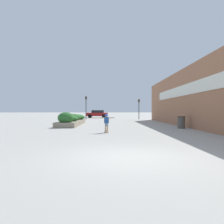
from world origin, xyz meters
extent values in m
plane|color=#A3A099|center=(0.00, 0.00, 0.00)|extent=(300.00, 300.00, 0.00)
cube|color=#9E6647|center=(6.17, 10.32, 2.55)|extent=(0.60, 32.19, 5.09)
cube|color=silver|center=(5.83, 8.20, 3.17)|extent=(0.06, 25.50, 0.92)
cube|color=gray|center=(-4.26, 14.98, 0.21)|extent=(1.74, 8.00, 0.43)
ellipsoid|color=#286028|center=(-4.24, 11.84, 0.80)|extent=(1.36, 1.36, 0.98)
ellipsoid|color=#286028|center=(-4.26, 13.84, 0.67)|extent=(1.57, 1.67, 0.64)
ellipsoid|color=#286028|center=(-4.35, 16.09, 0.71)|extent=(1.60, 1.59, 0.74)
ellipsoid|color=#286028|center=(-4.23, 17.89, 0.67)|extent=(1.84, 2.04, 0.65)
cube|color=olive|center=(-0.77, 7.46, 0.09)|extent=(0.28, 0.65, 0.01)
cylinder|color=beige|center=(-0.88, 7.66, 0.03)|extent=(0.05, 0.06, 0.06)
cylinder|color=beige|center=(-0.74, 7.69, 0.03)|extent=(0.05, 0.06, 0.06)
cylinder|color=beige|center=(-0.79, 7.23, 0.03)|extent=(0.05, 0.06, 0.06)
cylinder|color=beige|center=(-0.66, 7.25, 0.03)|extent=(0.05, 0.06, 0.06)
cylinder|color=tan|center=(-0.83, 7.45, 0.35)|extent=(0.11, 0.11, 0.51)
cylinder|color=tan|center=(-0.71, 7.47, 0.35)|extent=(0.11, 0.11, 0.51)
cube|color=slate|center=(-0.77, 7.46, 0.51)|extent=(0.21, 0.18, 0.18)
cube|color=#234C8C|center=(-0.77, 7.46, 0.80)|extent=(0.31, 0.20, 0.40)
cylinder|color=tan|center=(-1.09, 7.39, 0.95)|extent=(0.38, 0.14, 0.07)
cylinder|color=tan|center=(-0.44, 7.52, 0.95)|extent=(0.38, 0.14, 0.07)
sphere|color=tan|center=(-0.77, 7.46, 1.08)|extent=(0.17, 0.17, 0.17)
sphere|color=blue|center=(-0.77, 7.46, 1.11)|extent=(0.19, 0.19, 0.19)
cylinder|color=#514C47|center=(5.12, 10.57, 0.45)|extent=(0.57, 0.57, 0.90)
cylinder|color=black|center=(5.12, 10.57, 0.93)|extent=(0.60, 0.60, 0.05)
cube|color=black|center=(11.68, 31.78, 0.61)|extent=(4.21, 1.79, 0.60)
cube|color=black|center=(11.85, 31.78, 1.19)|extent=(2.32, 1.58, 0.56)
cylinder|color=black|center=(10.38, 30.93, 0.30)|extent=(0.61, 0.22, 0.61)
cylinder|color=black|center=(10.38, 32.63, 0.30)|extent=(0.61, 0.22, 0.61)
cylinder|color=black|center=(12.99, 30.93, 0.30)|extent=(0.61, 0.22, 0.61)
cylinder|color=black|center=(12.99, 32.63, 0.30)|extent=(0.61, 0.22, 0.61)
cube|color=maroon|center=(-2.94, 35.60, 0.67)|extent=(4.23, 1.73, 0.64)
cube|color=black|center=(-2.77, 35.60, 1.23)|extent=(2.33, 1.52, 0.49)
cylinder|color=black|center=(-4.25, 34.78, 0.35)|extent=(0.70, 0.22, 0.70)
cylinder|color=black|center=(-4.25, 36.42, 0.35)|extent=(0.70, 0.22, 0.70)
cylinder|color=black|center=(-1.62, 34.78, 0.35)|extent=(0.70, 0.22, 0.70)
cylinder|color=black|center=(-1.62, 36.42, 0.35)|extent=(0.70, 0.22, 0.70)
cylinder|color=black|center=(-4.27, 28.18, 1.60)|extent=(0.11, 0.11, 3.20)
cube|color=black|center=(-4.27, 28.18, 3.42)|extent=(0.28, 0.20, 0.45)
sphere|color=#2D2823|center=(-4.27, 28.06, 3.57)|extent=(0.15, 0.15, 0.15)
sphere|color=orange|center=(-4.27, 28.06, 3.42)|extent=(0.15, 0.15, 0.15)
sphere|color=#2D2823|center=(-4.27, 28.06, 3.27)|extent=(0.15, 0.15, 0.15)
cylinder|color=black|center=(4.24, 28.63, 1.39)|extent=(0.11, 0.11, 2.78)
cube|color=black|center=(4.24, 28.63, 3.01)|extent=(0.28, 0.20, 0.45)
sphere|color=#2D2823|center=(4.24, 28.51, 3.16)|extent=(0.15, 0.15, 0.15)
sphere|color=orange|center=(4.24, 28.51, 3.01)|extent=(0.15, 0.15, 0.15)
sphere|color=#2D2823|center=(4.24, 28.51, 2.86)|extent=(0.15, 0.15, 0.15)
camera|label=1|loc=(-0.60, -6.57, 1.43)|focal=35.00mm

